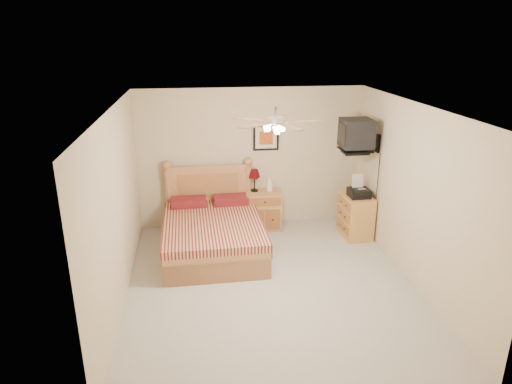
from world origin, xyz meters
TOP-DOWN VIEW (x-y plane):
  - floor at (0.00, 0.00)m, footprint 4.50×4.50m
  - ceiling at (0.00, 0.00)m, footprint 4.00×4.50m
  - wall_back at (0.00, 2.25)m, footprint 4.00×0.04m
  - wall_front at (0.00, -2.25)m, footprint 4.00×0.04m
  - wall_left at (-2.00, 0.00)m, footprint 0.04×4.50m
  - wall_right at (2.00, 0.00)m, footprint 0.04×4.50m
  - bed at (-0.76, 1.12)m, footprint 1.57×2.04m
  - nightstand at (0.20, 2.00)m, footprint 0.66×0.51m
  - table_lamp at (0.04, 2.07)m, footprint 0.26×0.26m
  - lotion_bottle at (0.31, 2.04)m, footprint 0.13×0.13m
  - framed_picture at (0.27, 2.23)m, footprint 0.46×0.04m
  - dresser at (1.73, 1.42)m, footprint 0.47×0.66m
  - fax_machine at (1.73, 1.36)m, footprint 0.34×0.36m
  - magazine_lower at (1.71, 1.67)m, footprint 0.28×0.32m
  - magazine_upper at (1.72, 1.70)m, footprint 0.18×0.24m
  - wall_tv at (1.75, 1.34)m, footprint 0.56×0.46m
  - ceiling_fan at (0.00, -0.20)m, footprint 1.14×1.14m

SIDE VIEW (x-z plane):
  - floor at x=0.00m, z-range 0.00..0.00m
  - nightstand at x=0.20m, z-range 0.00..0.69m
  - dresser at x=1.73m, z-range 0.00..0.75m
  - bed at x=-0.76m, z-range 0.00..1.31m
  - magazine_lower at x=1.71m, z-range 0.75..0.78m
  - magazine_upper at x=1.72m, z-range 0.78..0.79m
  - lotion_bottle at x=0.31m, z-range 0.69..0.95m
  - table_lamp at x=0.04m, z-range 0.69..1.09m
  - fax_machine at x=1.73m, z-range 0.75..1.11m
  - wall_back at x=0.00m, z-range 0.00..2.50m
  - wall_front at x=0.00m, z-range 0.00..2.50m
  - wall_left at x=-2.00m, z-range 0.00..2.50m
  - wall_right at x=2.00m, z-range 0.00..2.50m
  - framed_picture at x=0.27m, z-range 1.39..1.85m
  - wall_tv at x=1.75m, z-range 1.52..2.10m
  - ceiling_fan at x=0.00m, z-range 2.22..2.50m
  - ceiling at x=0.00m, z-range 2.48..2.52m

